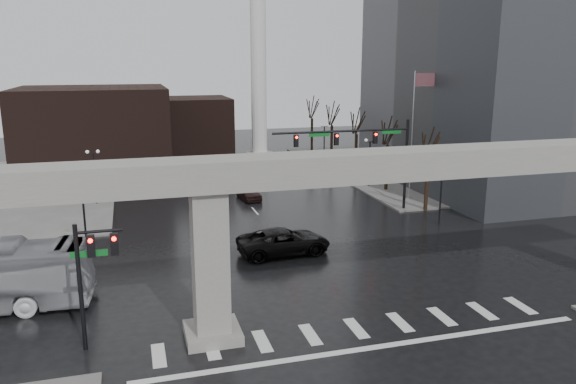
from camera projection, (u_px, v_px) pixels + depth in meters
name	position (u px, v px, depth m)	size (l,w,h in m)	color
ground	(349.00, 319.00, 28.80)	(160.00, 160.00, 0.00)	black
sidewalk_ne	(435.00, 167.00, 69.40)	(28.00, 36.00, 0.15)	slate
elevated_guideway	(376.00, 188.00, 27.55)	(48.00, 2.60, 8.70)	gray
building_far_left	(94.00, 132.00, 63.21)	(16.00, 14.00, 10.00)	black
building_far_mid	(192.00, 127.00, 76.00)	(10.00, 10.00, 8.00)	black
smokestack	(258.00, 56.00, 70.36)	(3.60, 3.60, 30.00)	white
signal_mast_arm	(366.00, 146.00, 47.44)	(12.12, 0.43, 8.00)	black
signal_left_pole	(91.00, 265.00, 25.06)	(2.30, 0.30, 6.00)	black
flagpole_assembly	(416.00, 120.00, 51.73)	(2.06, 0.12, 12.00)	silver
lamp_right_0	(442.00, 182.00, 44.70)	(1.22, 0.32, 5.11)	black
lamp_right_1	(370.00, 154.00, 57.80)	(1.22, 0.32, 5.11)	black
lamp_right_2	(324.00, 137.00, 70.90)	(1.22, 0.32, 5.11)	black
lamp_left_0	(83.00, 206.00, 37.50)	(1.22, 0.32, 5.11)	black
lamp_left_1	(94.00, 168.00, 50.60)	(1.22, 0.32, 5.11)	black
lamp_left_2	(100.00, 145.00, 63.70)	(1.22, 0.32, 5.11)	black
tree_right_0	(427.00, 180.00, 48.89)	(1.09, 1.58, 7.50)	black
tree_right_1	(387.00, 163.00, 56.36)	(1.09, 1.61, 7.67)	black
tree_right_2	(356.00, 150.00, 63.83)	(1.10, 1.63, 7.85)	black
tree_right_3	(332.00, 140.00, 71.30)	(1.11, 1.66, 8.02)	black
tree_right_4	(312.00, 132.00, 78.77)	(1.12, 1.69, 8.19)	black
pickup_truck	(284.00, 241.00, 38.33)	(2.94, 6.37, 1.77)	black
far_car	(249.00, 192.00, 53.37)	(1.68, 4.18, 1.42)	black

